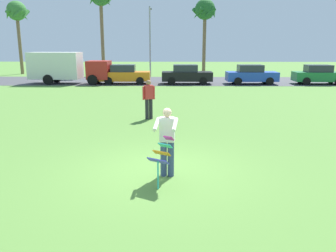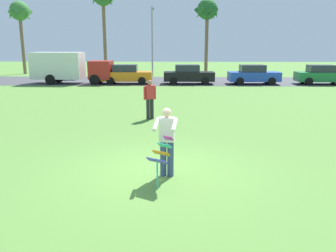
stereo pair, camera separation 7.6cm
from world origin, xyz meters
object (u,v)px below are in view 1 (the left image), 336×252
Objects in this scene: parked_car_blue at (251,75)px; parked_truck_red_cab at (65,67)px; kite_held at (162,155)px; parked_car_black at (187,75)px; person_kite_flyer at (167,140)px; palm_tree_right_near at (101,0)px; palm_tree_left_near at (17,14)px; parked_car_green at (319,75)px; parked_car_orange at (125,75)px; streetlight_pole at (150,37)px; person_walker_near at (149,98)px; palm_tree_centre_far at (205,13)px.

parked_truck_red_cab is at bearing -180.00° from parked_car_blue.
kite_held is 21.66m from parked_car_black.
person_kite_flyer is 0.19× the size of palm_tree_right_near.
parked_truck_red_cab reaches higher than parked_car_blue.
parked_car_green is at bearing -18.62° from palm_tree_left_near.
parked_car_orange is at bearing -179.99° from parked_car_green.
palm_tree_right_near reaches higher than parked_car_green.
parked_car_orange is 11.56m from palm_tree_right_near.
parked_car_blue is 0.46× the size of palm_tree_right_near.
kite_held is at bearing -107.26° from parked_car_blue.
kite_held is 22.64m from parked_car_blue.
parked_car_orange is 8.00m from streetlight_pole.
person_kite_flyer is 31.16m from palm_tree_right_near.
palm_tree_left_near is at bearing 161.38° from parked_car_green.
parked_car_blue is at bearing -179.98° from parked_car_green.
streetlight_pole is at bearing 93.82° from person_walker_near.
palm_tree_left_near is at bearing 171.46° from palm_tree_right_near.
parked_car_green is (11.07, 0.00, 0.00)m from parked_car_black.
parked_car_black and parked_car_green have the same top height.
kite_held is (-0.11, -0.66, -0.18)m from person_kite_flyer.
person_kite_flyer is 1.00× the size of person_walker_near.
streetlight_pole is at bearing 94.52° from kite_held.
streetlight_pole is (-5.67, -1.23, -2.50)m from palm_tree_centre_far.
streetlight_pole is at bearing 141.57° from parked_car_blue.
parked_car_black is at bearing -179.99° from parked_car_green.
person_kite_flyer is 0.41× the size of parked_car_black.
palm_tree_left_near is (-17.18, 30.88, 5.59)m from person_kite_flyer.
parked_car_black is at bearing 81.44° from person_walker_near.
palm_tree_centre_far is (-3.32, 8.37, 5.73)m from parked_car_blue.
kite_held is 0.17× the size of parked_truck_red_cab.
parked_car_orange is 17.43m from palm_tree_left_near.
parked_truck_red_cab is 0.85× the size of palm_tree_left_near.
palm_tree_right_near is 1.18× the size of palm_tree_centre_far.
palm_tree_centre_far is at bearing 83.60° from person_kite_flyer.
person_kite_flyer is at bearing 80.68° from kite_held.
kite_held is at bearing -96.46° from palm_tree_centre_far.
parked_car_black is 0.53× the size of palm_tree_left_near.
kite_held is at bearing -79.64° from parked_car_orange.
streetlight_pole is (-2.27, 28.75, 3.22)m from kite_held.
parked_car_black is 0.45× the size of palm_tree_right_near.
palm_tree_right_near reaches higher than kite_held.
person_kite_flyer reaches higher than kite_held.
parked_car_blue is (6.61, 20.96, -0.18)m from person_kite_flyer.
person_kite_flyer and person_walker_near have the same top height.
kite_held is 0.27× the size of parked_car_green.
person_kite_flyer is 24.28m from parked_car_green.
palm_tree_left_near reaches higher than palm_tree_centre_far.
parked_car_black is (10.25, 0.00, -0.64)m from parked_truck_red_cab.
parked_car_blue is at bearing -22.64° from palm_tree_left_near.
palm_tree_left_near is (-8.11, 9.92, 5.13)m from parked_truck_red_cab.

